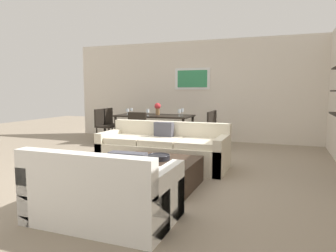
{
  "coord_description": "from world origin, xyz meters",
  "views": [
    {
      "loc": [
        2.05,
        -4.73,
        1.35
      ],
      "look_at": [
        0.18,
        0.2,
        0.75
      ],
      "focal_mm": 33.08,
      "sensor_mm": 36.0,
      "label": 1
    }
  ],
  "objects_px": {
    "loveseat_white": "(103,193)",
    "wine_glass_left_far": "(131,110)",
    "dining_chair_right_far": "(209,126)",
    "dining_chair_left_near": "(104,123)",
    "decorative_bowl": "(159,157)",
    "dining_chair_foot": "(139,129)",
    "dining_chair_left_far": "(112,122)",
    "wine_glass_right_far": "(182,110)",
    "sofa_beige": "(164,150)",
    "centerpiece_vase": "(158,108)",
    "dining_table": "(154,118)",
    "dining_chair_right_near": "(205,128)",
    "wine_glass_right_near": "(179,111)",
    "wine_glass_foot": "(148,111)",
    "coffee_table": "(157,173)",
    "wine_glass_left_near": "(127,110)",
    "apple_on_coffee_table": "(141,155)"
  },
  "relations": [
    {
      "from": "decorative_bowl",
      "to": "dining_chair_left_near",
      "type": "bearing_deg",
      "value": 133.43
    },
    {
      "from": "coffee_table",
      "to": "wine_glass_right_near",
      "type": "relative_size",
      "value": 6.86
    },
    {
      "from": "decorative_bowl",
      "to": "centerpiece_vase",
      "type": "relative_size",
      "value": 1.09
    },
    {
      "from": "wine_glass_right_near",
      "to": "centerpiece_vase",
      "type": "xyz_separation_m",
      "value": [
        -0.63,
        0.17,
        0.07
      ]
    },
    {
      "from": "dining_chair_left_near",
      "to": "dining_chair_left_far",
      "type": "bearing_deg",
      "value": 90.0
    },
    {
      "from": "dining_chair_right_far",
      "to": "wine_glass_left_near",
      "type": "distance_m",
      "value": 2.1
    },
    {
      "from": "dining_chair_right_near",
      "to": "wine_glass_right_near",
      "type": "bearing_deg",
      "value": 172.11
    },
    {
      "from": "dining_table",
      "to": "dining_chair_right_near",
      "type": "bearing_deg",
      "value": -8.5
    },
    {
      "from": "dining_chair_foot",
      "to": "dining_chair_left_far",
      "type": "height_order",
      "value": "same"
    },
    {
      "from": "dining_chair_left_near",
      "to": "dining_chair_right_far",
      "type": "relative_size",
      "value": 1.0
    },
    {
      "from": "coffee_table",
      "to": "decorative_bowl",
      "type": "relative_size",
      "value": 3.44
    },
    {
      "from": "sofa_beige",
      "to": "dining_chair_left_near",
      "type": "distance_m",
      "value": 3.02
    },
    {
      "from": "dining_chair_right_far",
      "to": "dining_chair_left_far",
      "type": "distance_m",
      "value": 2.7
    },
    {
      "from": "dining_chair_foot",
      "to": "wine_glass_right_near",
      "type": "height_order",
      "value": "wine_glass_right_near"
    },
    {
      "from": "coffee_table",
      "to": "wine_glass_left_far",
      "type": "relative_size",
      "value": 7.36
    },
    {
      "from": "dining_chair_foot",
      "to": "dining_chair_left_far",
      "type": "relative_size",
      "value": 1.0
    },
    {
      "from": "wine_glass_right_near",
      "to": "centerpiece_vase",
      "type": "bearing_deg",
      "value": 164.79
    },
    {
      "from": "wine_glass_foot",
      "to": "wine_glass_left_far",
      "type": "height_order",
      "value": "wine_glass_foot"
    },
    {
      "from": "loveseat_white",
      "to": "centerpiece_vase",
      "type": "relative_size",
      "value": 4.9
    },
    {
      "from": "dining_table",
      "to": "wine_glass_foot",
      "type": "relative_size",
      "value": 10.97
    },
    {
      "from": "wine_glass_foot",
      "to": "wine_glass_right_near",
      "type": "bearing_deg",
      "value": 21.76
    },
    {
      "from": "coffee_table",
      "to": "centerpiece_vase",
      "type": "relative_size",
      "value": 3.73
    },
    {
      "from": "apple_on_coffee_table",
      "to": "dining_chair_right_far",
      "type": "relative_size",
      "value": 0.09
    },
    {
      "from": "apple_on_coffee_table",
      "to": "wine_glass_foot",
      "type": "bearing_deg",
      "value": 112.33
    },
    {
      "from": "coffee_table",
      "to": "dining_chair_right_near",
      "type": "relative_size",
      "value": 1.28
    },
    {
      "from": "loveseat_white",
      "to": "wine_glass_left_far",
      "type": "height_order",
      "value": "wine_glass_left_far"
    },
    {
      "from": "sofa_beige",
      "to": "wine_glass_right_near",
      "type": "bearing_deg",
      "value": 100.48
    },
    {
      "from": "apple_on_coffee_table",
      "to": "wine_glass_foot",
      "type": "height_order",
      "value": "wine_glass_foot"
    },
    {
      "from": "centerpiece_vase",
      "to": "wine_glass_left_far",
      "type": "bearing_deg",
      "value": 176.17
    },
    {
      "from": "dining_chair_right_far",
      "to": "wine_glass_left_far",
      "type": "xyz_separation_m",
      "value": [
        -2.05,
        -0.09,
        0.35
      ]
    },
    {
      "from": "wine_glass_right_far",
      "to": "dining_table",
      "type": "bearing_deg",
      "value": -170.93
    },
    {
      "from": "dining_chair_left_far",
      "to": "wine_glass_foot",
      "type": "xyz_separation_m",
      "value": [
        1.35,
        -0.59,
        0.37
      ]
    },
    {
      "from": "wine_glass_left_near",
      "to": "wine_glass_foot",
      "type": "bearing_deg",
      "value": -21.76
    },
    {
      "from": "dining_chair_left_far",
      "to": "wine_glass_foot",
      "type": "relative_size",
      "value": 5.1
    },
    {
      "from": "loveseat_white",
      "to": "dining_chair_left_near",
      "type": "relative_size",
      "value": 1.68
    },
    {
      "from": "dining_chair_foot",
      "to": "wine_glass_right_far",
      "type": "bearing_deg",
      "value": 54.25
    },
    {
      "from": "sofa_beige",
      "to": "centerpiece_vase",
      "type": "relative_size",
      "value": 7.51
    },
    {
      "from": "wine_glass_foot",
      "to": "wine_glass_right_far",
      "type": "bearing_deg",
      "value": 35.69
    },
    {
      "from": "dining_chair_right_near",
      "to": "wine_glass_left_near",
      "type": "height_order",
      "value": "wine_glass_left_near"
    },
    {
      "from": "dining_chair_foot",
      "to": "wine_glass_foot",
      "type": "relative_size",
      "value": 5.1
    },
    {
      "from": "wine_glass_right_near",
      "to": "wine_glass_right_far",
      "type": "xyz_separation_m",
      "value": [
        0.0,
        0.22,
        0.01
      ]
    },
    {
      "from": "dining_chair_left_far",
      "to": "wine_glass_left_far",
      "type": "height_order",
      "value": "wine_glass_left_far"
    },
    {
      "from": "dining_chair_left_near",
      "to": "dining_chair_right_near",
      "type": "height_order",
      "value": "same"
    },
    {
      "from": "loveseat_white",
      "to": "dining_table",
      "type": "height_order",
      "value": "loveseat_white"
    },
    {
      "from": "dining_chair_left_near",
      "to": "loveseat_white",
      "type": "bearing_deg",
      "value": -57.65
    },
    {
      "from": "dining_chair_left_far",
      "to": "wine_glass_left_near",
      "type": "height_order",
      "value": "wine_glass_left_near"
    },
    {
      "from": "apple_on_coffee_table",
      "to": "wine_glass_right_far",
      "type": "relative_size",
      "value": 0.47
    },
    {
      "from": "decorative_bowl",
      "to": "wine_glass_foot",
      "type": "relative_size",
      "value": 1.89
    },
    {
      "from": "dining_chair_right_far",
      "to": "decorative_bowl",
      "type": "bearing_deg",
      "value": -89.14
    },
    {
      "from": "wine_glass_left_far",
      "to": "dining_table",
      "type": "bearing_deg",
      "value": -9.07
    }
  ]
}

